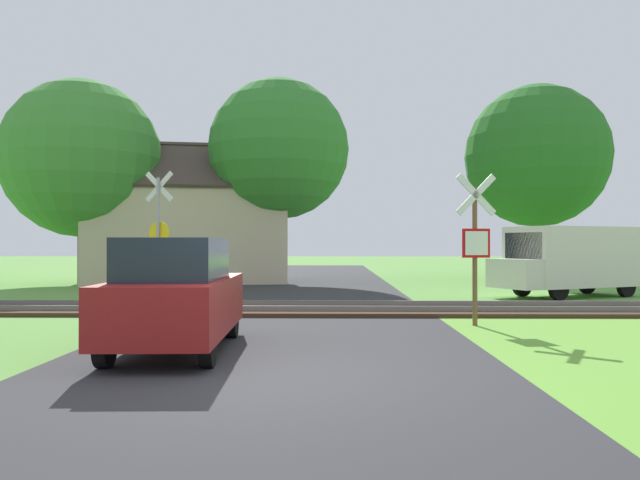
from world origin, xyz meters
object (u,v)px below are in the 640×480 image
(tree_left, at_px, (82,159))
(tree_far, at_px, (537,156))
(house, at_px, (189,232))
(tree_center, at_px, (279,149))
(parked_car, at_px, (177,295))
(mail_truck, at_px, (570,258))
(stop_sign_near, at_px, (475,242))
(crossing_sign_far, at_px, (159,229))

(tree_left, bearing_deg, tree_far, 10.04)
(house, height_order, tree_far, tree_far)
(tree_far, bearing_deg, tree_center, -167.52)
(tree_center, distance_m, parked_car, 18.19)
(tree_left, distance_m, parked_car, 19.03)
(parked_car, bearing_deg, tree_left, 114.23)
(mail_truck, height_order, parked_car, mail_truck)
(tree_left, height_order, tree_center, tree_center)
(tree_left, relative_size, mail_truck, 1.66)
(stop_sign_near, relative_size, tree_center, 0.35)
(stop_sign_near, xyz_separation_m, tree_left, (-13.66, 13.39, 3.60))
(house, bearing_deg, tree_far, -3.07)
(house, bearing_deg, stop_sign_near, -68.18)
(crossing_sign_far, bearing_deg, tree_center, 89.99)
(tree_center, xyz_separation_m, mail_truck, (9.96, -7.17, -4.62))
(mail_truck, relative_size, parked_car, 1.29)
(tree_center, bearing_deg, mail_truck, -35.76)
(tree_left, bearing_deg, house, 19.58)
(tree_center, relative_size, mail_truck, 1.71)
(crossing_sign_far, height_order, house, house)
(stop_sign_near, bearing_deg, mail_truck, -134.17)
(crossing_sign_far, xyz_separation_m, parked_car, (2.48, -7.80, -1.23))
(tree_left, bearing_deg, parked_car, -63.53)
(tree_far, relative_size, mail_truck, 1.78)
(crossing_sign_far, height_order, tree_left, tree_left)
(tree_left, xyz_separation_m, parked_car, (8.25, -16.56, -4.44))
(crossing_sign_far, bearing_deg, stop_sign_near, -15.49)
(tree_far, relative_size, tree_center, 1.04)
(house, height_order, mail_truck, house)
(crossing_sign_far, xyz_separation_m, tree_left, (-5.76, 8.77, 3.21))
(stop_sign_near, height_order, tree_far, tree_far)
(crossing_sign_far, xyz_separation_m, mail_truck, (12.53, 2.53, -0.89))
(tree_far, height_order, parked_car, tree_far)
(stop_sign_near, distance_m, mail_truck, 8.54)
(crossing_sign_far, height_order, parked_car, crossing_sign_far)
(house, bearing_deg, tree_center, -18.37)
(tree_center, xyz_separation_m, parked_car, (-0.09, -17.50, -4.97))
(stop_sign_near, height_order, parked_car, stop_sign_near)
(house, relative_size, tree_center, 1.08)
(tree_far, height_order, tree_left, tree_far)
(tree_center, bearing_deg, tree_far, 12.48)
(parked_car, bearing_deg, stop_sign_near, 28.18)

